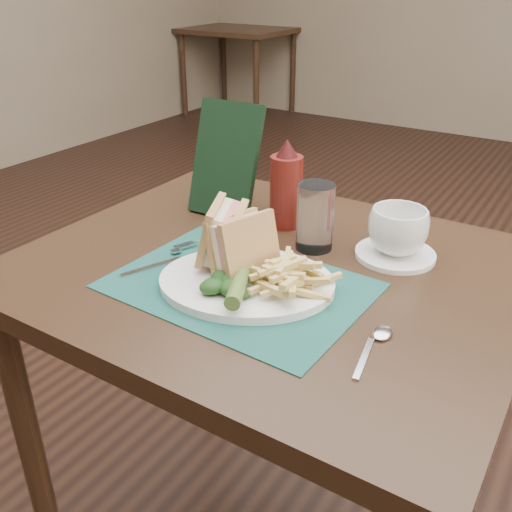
# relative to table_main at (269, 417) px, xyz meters

# --- Properties ---
(floor) EXTENTS (7.00, 7.00, 0.00)m
(floor) POSITION_rel_table_main_xyz_m (0.00, 0.50, -0.38)
(floor) COLOR black
(floor) RESTS_ON ground
(table_main) EXTENTS (0.90, 0.75, 0.75)m
(table_main) POSITION_rel_table_main_xyz_m (0.00, 0.00, 0.00)
(table_main) COLOR black
(table_main) RESTS_ON ground
(table_bg_left) EXTENTS (0.90, 0.75, 0.75)m
(table_bg_left) POSITION_rel_table_main_xyz_m (-2.55, 3.66, 0.00)
(table_bg_left) COLOR black
(table_bg_left) RESTS_ON ground
(placemat) EXTENTS (0.44, 0.32, 0.00)m
(placemat) POSITION_rel_table_main_xyz_m (-0.00, -0.10, 0.38)
(placemat) COLOR #174A42
(placemat) RESTS_ON table_main
(plate) EXTENTS (0.37, 0.34, 0.01)m
(plate) POSITION_rel_table_main_xyz_m (0.01, -0.10, 0.38)
(plate) COLOR white
(plate) RESTS_ON placemat
(sandwich_half_a) EXTENTS (0.12, 0.13, 0.11)m
(sandwich_half_a) POSITION_rel_table_main_xyz_m (-0.08, -0.08, 0.45)
(sandwich_half_a) COLOR tan
(sandwich_half_a) RESTS_ON plate
(sandwich_half_b) EXTENTS (0.11, 0.13, 0.11)m
(sandwich_half_b) POSITION_rel_table_main_xyz_m (-0.02, -0.08, 0.45)
(sandwich_half_b) COLOR tan
(sandwich_half_b) RESTS_ON plate
(kale_garnish) EXTENTS (0.11, 0.08, 0.03)m
(kale_garnish) POSITION_rel_table_main_xyz_m (0.02, -0.15, 0.41)
(kale_garnish) COLOR #153513
(kale_garnish) RESTS_ON plate
(pickle_spear) EXTENTS (0.07, 0.12, 0.03)m
(pickle_spear) POSITION_rel_table_main_xyz_m (0.03, -0.16, 0.41)
(pickle_spear) COLOR #456225
(pickle_spear) RESTS_ON plate
(fries_pile) EXTENTS (0.18, 0.20, 0.06)m
(fries_pile) POSITION_rel_table_main_xyz_m (0.08, -0.09, 0.42)
(fries_pile) COLOR #D7BB6B
(fries_pile) RESTS_ON plate
(fork) EXTENTS (0.10, 0.17, 0.01)m
(fork) POSITION_rel_table_main_xyz_m (-0.17, -0.11, 0.38)
(fork) COLOR silver
(fork) RESTS_ON placemat
(spoon) EXTENTS (0.06, 0.15, 0.01)m
(spoon) POSITION_rel_table_main_xyz_m (0.26, -0.15, 0.38)
(spoon) COLOR silver
(spoon) RESTS_ON table_main
(saucer) EXTENTS (0.15, 0.15, 0.01)m
(saucer) POSITION_rel_table_main_xyz_m (0.19, 0.15, 0.38)
(saucer) COLOR white
(saucer) RESTS_ON table_main
(coffee_cup) EXTENTS (0.16, 0.16, 0.09)m
(coffee_cup) POSITION_rel_table_main_xyz_m (0.19, 0.15, 0.43)
(coffee_cup) COLOR white
(coffee_cup) RESTS_ON saucer
(drinking_glass) EXTENTS (0.09, 0.09, 0.13)m
(drinking_glass) POSITION_rel_table_main_xyz_m (0.04, 0.10, 0.44)
(drinking_glass) COLOR white
(drinking_glass) RESTS_ON table_main
(ketchup_bottle) EXTENTS (0.09, 0.09, 0.19)m
(ketchup_bottle) POSITION_rel_table_main_xyz_m (-0.06, 0.16, 0.47)
(ketchup_bottle) COLOR #58140F
(ketchup_bottle) RESTS_ON table_main
(check_presenter) EXTENTS (0.15, 0.10, 0.24)m
(check_presenter) POSITION_rel_table_main_xyz_m (-0.21, 0.16, 0.49)
(check_presenter) COLOR black
(check_presenter) RESTS_ON table_main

